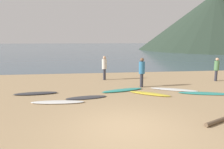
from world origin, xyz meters
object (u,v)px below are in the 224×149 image
surfboard_3 (123,90)px  driftwood_log (223,119)px  surfboard_1 (58,102)px  surfboard_4 (150,94)px  person_1 (217,67)px  person_0 (104,66)px  person_2 (142,70)px  surfboard_2 (86,97)px  surfboard_5 (174,90)px  surfboard_0 (36,93)px  surfboard_6 (205,93)px

surfboard_3 → driftwood_log: size_ratio=1.23×
surfboard_1 → driftwood_log: 6.61m
surfboard_4 → person_1: bearing=61.7°
surfboard_1 → surfboard_4: surfboard_4 is taller
person_0 → driftwood_log: person_0 is taller
person_2 → surfboard_2: bearing=-62.4°
surfboard_2 → person_0: 4.68m
person_1 → surfboard_1: bearing=-106.0°
surfboard_1 → surfboard_5: bearing=19.1°
surfboard_3 → person_2: size_ratio=1.39×
surfboard_4 → surfboard_3: bearing=178.4°
person_1 → surfboard_3: bearing=-110.5°
surfboard_3 → surfboard_4: bearing=-51.9°
surfboard_2 → person_0: size_ratio=1.19×
surfboard_1 → surfboard_5: (6.09, 1.63, -0.01)m
person_0 → surfboard_1: bearing=31.0°
surfboard_0 → person_0: (3.85, 3.34, 0.93)m
surfboard_3 → person_0: 3.44m
person_1 → driftwood_log: 7.73m
person_0 → driftwood_log: 8.64m
surfboard_2 → person_2: size_ratio=1.14×
surfboard_6 → surfboard_1: bearing=-160.3°
surfboard_1 → surfboard_6: (7.35, 0.63, -0.01)m
person_1 → driftwood_log: (-3.97, -6.58, -0.85)m
surfboard_0 → driftwood_log: 8.56m
person_1 → surfboard_2: bearing=-106.9°
surfboard_0 → person_1: person_1 is taller
surfboard_4 → surfboard_6: 2.87m
surfboard_4 → person_2: size_ratio=1.24×
person_0 → person_1: (7.39, -1.31, -0.05)m
surfboard_2 → surfboard_5: 4.92m
surfboard_5 → person_2: 2.09m
surfboard_2 → person_2: person_2 is taller
surfboard_5 → person_1: person_1 is taller
surfboard_1 → surfboard_6: size_ratio=0.89×
surfboard_0 → surfboard_3: surfboard_3 is taller
surfboard_5 → driftwood_log: size_ratio=1.31×
surfboard_5 → surfboard_0: bearing=-155.1°
surfboard_0 → surfboard_1: bearing=-56.4°
surfboard_3 → surfboard_6: bearing=-31.8°
surfboard_3 → driftwood_log: 5.38m
surfboard_0 → surfboard_4: 5.85m
surfboard_6 → surfboard_0: bearing=-172.1°
surfboard_2 → surfboard_0: bearing=148.8°
surfboard_0 → surfboard_5: size_ratio=0.85×
surfboard_4 → person_0: 4.67m
surfboard_2 → surfboard_1: bearing=-162.8°
person_2 → person_0: bearing=-144.8°
surfboard_0 → surfboard_6: surfboard_0 is taller
surfboard_1 → surfboard_2: size_ratio=1.20×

